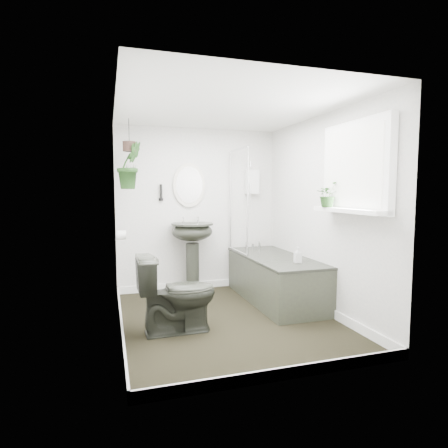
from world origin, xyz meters
name	(u,v)px	position (x,y,z in m)	size (l,w,h in m)	color
floor	(228,320)	(0.00, 0.00, -0.01)	(2.30, 2.80, 0.02)	black
ceiling	(228,106)	(0.00, 0.00, 2.31)	(2.30, 2.80, 0.02)	white
wall_back	(198,210)	(0.00, 1.41, 1.15)	(2.30, 0.02, 2.30)	silver
wall_front	(288,229)	(0.00, -1.41, 1.15)	(2.30, 0.02, 2.30)	silver
wall_left	(117,218)	(-1.16, 0.00, 1.15)	(0.02, 2.80, 2.30)	silver
wall_right	(322,214)	(1.16, 0.00, 1.15)	(0.02, 2.80, 2.30)	silver
skirting	(228,315)	(0.00, 0.00, 0.05)	(2.30, 2.80, 0.10)	white
bathtub	(275,278)	(0.80, 0.50, 0.29)	(0.72, 1.72, 0.58)	black
bath_screen	(239,201)	(0.47, 0.99, 1.28)	(0.04, 0.72, 1.40)	silver
shower_box	(252,182)	(0.80, 1.34, 1.55)	(0.20, 0.10, 0.35)	white
oval_mirror	(189,185)	(-0.13, 1.37, 1.50)	(0.46, 0.03, 0.62)	silver
wall_sconce	(161,192)	(-0.53, 1.36, 1.40)	(0.04, 0.04, 0.22)	black
toilet_roll_holder	(121,235)	(-1.10, 0.70, 0.90)	(0.11, 0.11, 0.11)	white
window_recess	(356,168)	(1.09, -0.70, 1.65)	(0.08, 1.00, 0.90)	white
window_sill	(349,210)	(1.02, -0.70, 1.23)	(0.18, 1.00, 0.04)	white
window_blinds	(352,167)	(1.04, -0.70, 1.65)	(0.01, 0.86, 0.76)	white
toilet	(177,293)	(-0.60, -0.18, 0.40)	(0.44, 0.78, 0.79)	black
pedestal_sink	(193,258)	(-0.13, 1.20, 0.49)	(0.58, 0.49, 0.98)	black
sill_plant	(328,195)	(0.97, -0.40, 1.38)	(0.24, 0.21, 0.26)	black
hanging_plant	(130,165)	(-0.97, 0.95, 1.73)	(0.32, 0.26, 0.58)	black
soap_bottle	(298,255)	(0.88, 0.05, 0.67)	(0.08, 0.08, 0.18)	black
hanging_pot	(129,146)	(-0.97, 0.95, 1.96)	(0.16, 0.16, 0.12)	#33221C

